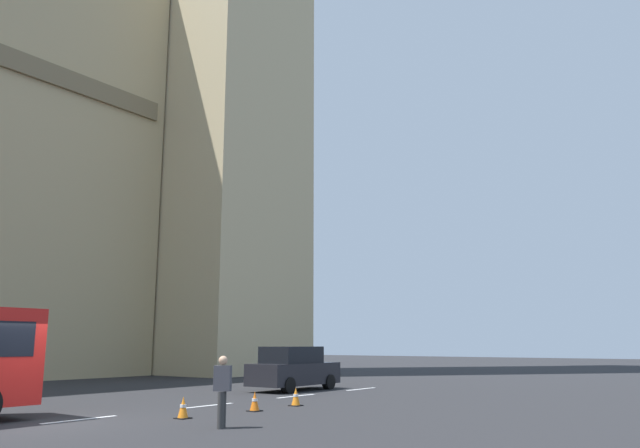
# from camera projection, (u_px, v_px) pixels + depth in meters

# --- Properties ---
(ground_plane) EXTENTS (160.00, 160.00, 0.00)m
(ground_plane) POSITION_uv_depth(u_px,v_px,m) (39.00, 424.00, 15.46)
(ground_plane) COLOR #262628
(sedan_lead) EXTENTS (4.40, 1.86, 1.85)m
(sedan_lead) POSITION_uv_depth(u_px,v_px,m) (294.00, 369.00, 26.63)
(sedan_lead) COLOR black
(sedan_lead) RESTS_ON ground_plane
(traffic_cone_west) EXTENTS (0.36, 0.36, 0.58)m
(traffic_cone_west) POSITION_uv_depth(u_px,v_px,m) (183.00, 408.00, 16.64)
(traffic_cone_west) COLOR black
(traffic_cone_west) RESTS_ON ground_plane
(traffic_cone_middle) EXTENTS (0.36, 0.36, 0.58)m
(traffic_cone_middle) POSITION_uv_depth(u_px,v_px,m) (255.00, 402.00, 18.43)
(traffic_cone_middle) COLOR black
(traffic_cone_middle) RESTS_ON ground_plane
(traffic_cone_east) EXTENTS (0.36, 0.36, 0.58)m
(traffic_cone_east) POSITION_uv_depth(u_px,v_px,m) (296.00, 397.00, 20.03)
(traffic_cone_east) COLOR black
(traffic_cone_east) RESTS_ON ground_plane
(pedestrian_by_kerb) EXTENTS (0.41, 0.47, 1.69)m
(pedestrian_by_kerb) POSITION_uv_depth(u_px,v_px,m) (222.00, 389.00, 14.88)
(pedestrian_by_kerb) COLOR #333333
(pedestrian_by_kerb) RESTS_ON ground_plane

